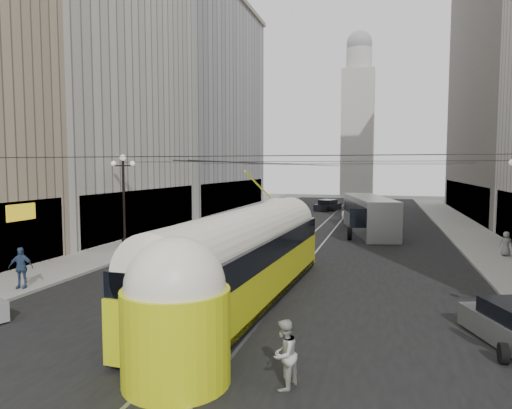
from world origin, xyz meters
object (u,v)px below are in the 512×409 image
Objects in this scene: pedestrian_crossing_a at (120,317)px; streetcar at (246,256)px; city_bus at (369,213)px; pedestrian_sidewalk_right at (506,244)px; pedestrian_sidewalk_left at (21,268)px; pedestrian_crossing_b at (284,354)px.

streetcar is at bearing -2.26° from pedestrian_crossing_a.
city_bus reaches higher than pedestrian_crossing_a.
pedestrian_sidewalk_right is 27.28m from pedestrian_sidewalk_left.
streetcar reaches higher than pedestrian_crossing_a.
streetcar is at bearing -101.16° from city_bus.
pedestrian_crossing_b is at bearing -92.30° from city_bus.
pedestrian_sidewalk_left is at bearing 34.26° from pedestrian_sidewalk_right.
city_bus is 28.14m from pedestrian_crossing_a.
pedestrian_sidewalk_left is (-13.44, 5.74, 0.20)m from pedestrian_crossing_b.
pedestrian_sidewalk_right is at bearing 45.36° from streetcar.
pedestrian_crossing_b is 1.17× the size of pedestrian_sidewalk_right.
pedestrian_crossing_b is at bearing 66.62° from pedestrian_sidewalk_right.
city_bus is 28.99m from pedestrian_crossing_b.
pedestrian_sidewalk_right is (12.89, 13.05, -1.01)m from streetcar.
pedestrian_sidewalk_left is at bearing 86.27° from pedestrian_crossing_a.
city_bus is at bearing -165.87° from pedestrian_crossing_b.
city_bus reaches higher than pedestrian_crossing_b.
pedestrian_sidewalk_left is (-14.60, -23.21, -0.62)m from city_bus.
city_bus is 12.33m from pedestrian_sidewalk_right.
pedestrian_crossing_a is at bearing -116.41° from streetcar.
city_bus is at bearing 9.78° from pedestrian_crossing_a.
streetcar is 7.81m from pedestrian_crossing_b.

